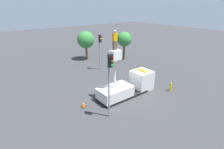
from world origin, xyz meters
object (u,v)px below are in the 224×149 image
at_px(worker, 115,40).
at_px(traffic_light_across, 100,45).
at_px(bucket_truck, 128,86).
at_px(fire_hydrant, 171,87).
at_px(traffic_cone_rear, 83,104).
at_px(tree_right_bg, 124,40).
at_px(traffic_light_pole, 110,73).
at_px(tree_left_bg, 86,40).

relative_size(worker, traffic_light_across, 0.33).
distance_m(bucket_truck, traffic_light_across, 8.78).
bearing_deg(fire_hydrant, traffic_cone_rear, 162.53).
bearing_deg(tree_right_bg, traffic_light_pole, -135.06).
distance_m(bucket_truck, traffic_cone_rear, 5.08).
bearing_deg(tree_right_bg, traffic_light_across, -164.07).
xyz_separation_m(traffic_light_pole, tree_left_bg, (6.95, 16.08, -0.67)).
bearing_deg(tree_left_bg, tree_right_bg, -39.05).
relative_size(traffic_light_pole, fire_hydrant, 5.83).
xyz_separation_m(fire_hydrant, tree_left_bg, (-1.37, 16.24, 2.90)).
xyz_separation_m(bucket_truck, worker, (-1.77, 0.00, 5.10)).
height_order(bucket_truck, tree_left_bg, bucket_truck).
bearing_deg(traffic_cone_rear, tree_right_bg, 35.18).
bearing_deg(bucket_truck, traffic_light_across, 76.27).
bearing_deg(traffic_light_across, tree_left_bg, 80.14).
bearing_deg(bucket_truck, traffic_cone_rear, 172.94).
distance_m(traffic_cone_rear, tree_left_bg, 15.81).
distance_m(traffic_light_pole, fire_hydrant, 9.05).
height_order(traffic_light_pole, fire_hydrant, traffic_light_pole).
xyz_separation_m(traffic_light_pole, tree_right_bg, (12.00, 11.98, -0.58)).
relative_size(traffic_light_across, traffic_cone_rear, 7.74).
bearing_deg(tree_right_bg, fire_hydrant, -106.89).
relative_size(traffic_light_pole, tree_right_bg, 1.21).
distance_m(tree_left_bg, tree_right_bg, 6.51).
xyz_separation_m(traffic_light_across, traffic_cone_rear, (-6.98, -7.46, -3.39)).
bearing_deg(bucket_truck, tree_left_bg, 77.88).
bearing_deg(tree_left_bg, worker, -108.89).
bearing_deg(fire_hydrant, traffic_light_across, 102.88).
bearing_deg(traffic_cone_rear, worker, -10.86).
relative_size(bucket_truck, worker, 3.78).
relative_size(bucket_truck, fire_hydrant, 6.69).
height_order(worker, traffic_light_across, worker).
bearing_deg(traffic_light_across, traffic_light_pole, -120.08).
height_order(traffic_light_pole, traffic_cone_rear, traffic_light_pole).
height_order(traffic_light_pole, tree_right_bg, traffic_light_pole).
height_order(traffic_cone_rear, tree_right_bg, tree_right_bg).
bearing_deg(traffic_light_across, worker, -114.87).
bearing_deg(traffic_light_across, tree_right_bg, 15.93).
height_order(traffic_cone_rear, tree_left_bg, tree_left_bg).
xyz_separation_m(worker, traffic_light_across, (3.75, 8.08, -2.31)).
distance_m(bucket_truck, worker, 5.40).
bearing_deg(tree_right_bg, tree_left_bg, 140.95).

